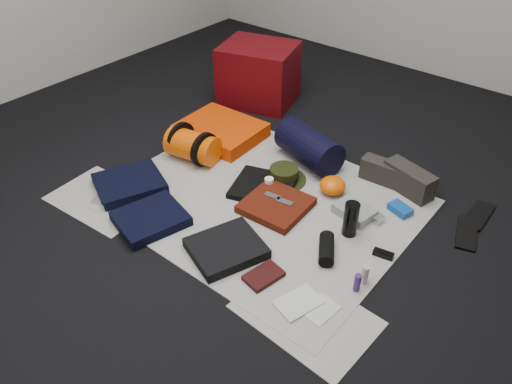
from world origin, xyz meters
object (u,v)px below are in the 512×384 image
Objects in this scene: red_cabinet at (259,74)px; navy_duffel at (309,146)px; water_bottle at (351,219)px; compact_camera at (375,217)px; paperback_book at (264,276)px; stuff_sack at (193,146)px; sleeping_pad at (221,131)px.

navy_duffel is at bearing -47.80° from red_cabinet.
compact_camera is at bearing 75.03° from water_bottle.
paperback_book is (-0.20, -0.70, -0.01)m from compact_camera.
red_cabinet is 1.22× the size of navy_duffel.
red_cabinet is 1.59m from water_bottle.
stuff_sack is 3.36× the size of compact_camera.
water_bottle is at bearing -50.68° from red_cabinet.
stuff_sack is at bearing -126.74° from navy_duffel.
compact_camera is (0.05, 0.18, -0.08)m from water_bottle.
water_bottle reaches higher than stuff_sack.
red_cabinet reaches higher than water_bottle.
sleeping_pad reaches higher than compact_camera.
sleeping_pad is at bearing 98.86° from stuff_sack.
red_cabinet reaches higher than sleeping_pad.
red_cabinet is 0.62m from sleeping_pad.
red_cabinet reaches higher than paperback_book.
stuff_sack reaches higher than sleeping_pad.
paperback_book is (1.02, -0.82, -0.03)m from sleeping_pad.
sleeping_pad is at bearing -92.39° from red_cabinet.
paperback_book is at bearing -105.72° from water_bottle.
paperback_book is at bearing -27.83° from stuff_sack.
water_bottle is 2.03× the size of compact_camera.
red_cabinet is 2.70× the size of water_bottle.
sleeping_pad is 1.22× the size of navy_duffel.
sleeping_pad reaches higher than paperback_book.
navy_duffel reaches higher than water_bottle.
stuff_sack is 0.72m from navy_duffel.
compact_camera reaches higher than paperback_book.
navy_duffel is 2.21× the size of water_bottle.
navy_duffel is 4.48× the size of compact_camera.
paperback_book is at bearing -38.83° from sleeping_pad.
red_cabinet is at bearing 146.13° from water_bottle.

